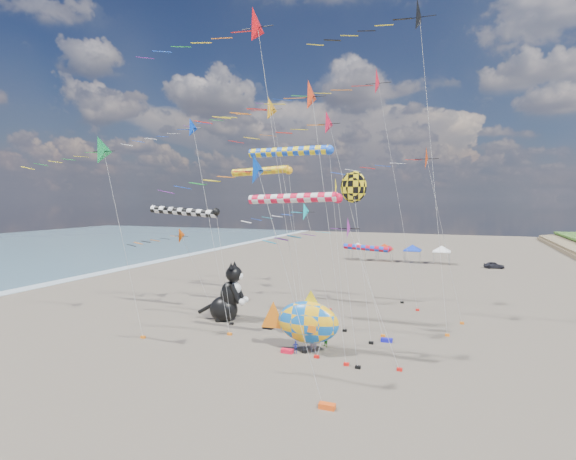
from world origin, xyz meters
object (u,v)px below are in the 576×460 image
(child_green, at_px, (325,340))
(parked_car, at_px, (494,265))
(fish_inflatable, at_px, (307,322))
(person_adult, at_px, (314,342))
(cat_inflatable, at_px, (227,291))
(child_blue, at_px, (295,347))

(child_green, bearing_deg, parked_car, 104.61)
(fish_inflatable, bearing_deg, parked_car, 72.03)
(person_adult, bearing_deg, parked_car, 54.26)
(cat_inflatable, bearing_deg, child_green, -28.24)
(cat_inflatable, relative_size, child_green, 4.83)
(child_green, relative_size, parked_car, 0.36)
(child_blue, bearing_deg, fish_inflatable, 9.13)
(cat_inflatable, height_order, child_green, cat_inflatable)
(person_adult, distance_m, child_green, 1.60)
(cat_inflatable, height_order, fish_inflatable, cat_inflatable)
(person_adult, height_order, parked_car, person_adult)
(child_green, distance_m, child_blue, 2.74)
(fish_inflatable, relative_size, child_blue, 6.86)
(child_green, xyz_separation_m, parked_car, (15.12, 48.06, -0.04))
(parked_car, bearing_deg, person_adult, 158.32)
(fish_inflatable, xyz_separation_m, person_adult, (0.49, 0.06, -1.53))
(fish_inflatable, relative_size, person_adult, 4.12)
(child_green, bearing_deg, fish_inflatable, -89.88)
(fish_inflatable, xyz_separation_m, parked_car, (16.10, 49.63, -1.76))
(fish_inflatable, xyz_separation_m, child_blue, (-0.73, -0.57, -1.84))
(cat_inflatable, height_order, parked_car, cat_inflatable)
(child_blue, bearing_deg, parked_car, 42.50)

